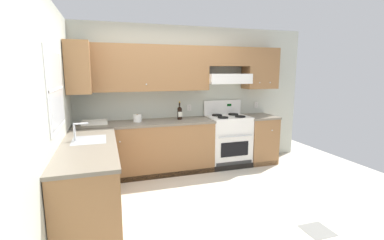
{
  "coord_description": "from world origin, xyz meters",
  "views": [
    {
      "loc": [
        -1.03,
        -3.28,
        1.74
      ],
      "look_at": [
        0.24,
        0.7,
        1.0
      ],
      "focal_mm": 25.53,
      "sensor_mm": 36.0,
      "label": 1
    }
  ],
  "objects_px": {
    "stove": "(228,140)",
    "wine_bottle": "(180,112)",
    "paper_towel_roll": "(137,118)",
    "bowl": "(95,123)"
  },
  "relations": [
    {
      "from": "wine_bottle",
      "to": "paper_towel_roll",
      "type": "xyz_separation_m",
      "value": [
        -0.74,
        -0.01,
        -0.06
      ]
    },
    {
      "from": "stove",
      "to": "paper_towel_roll",
      "type": "distance_m",
      "value": 1.73
    },
    {
      "from": "wine_bottle",
      "to": "bowl",
      "type": "distance_m",
      "value": 1.43
    },
    {
      "from": "bowl",
      "to": "paper_towel_roll",
      "type": "xyz_separation_m",
      "value": [
        0.68,
        -0.01,
        0.04
      ]
    },
    {
      "from": "paper_towel_roll",
      "to": "wine_bottle",
      "type": "bearing_deg",
      "value": 1.11
    },
    {
      "from": "stove",
      "to": "wine_bottle",
      "type": "distance_m",
      "value": 1.07
    },
    {
      "from": "stove",
      "to": "paper_towel_roll",
      "type": "bearing_deg",
      "value": 178.42
    },
    {
      "from": "stove",
      "to": "paper_towel_roll",
      "type": "xyz_separation_m",
      "value": [
        -1.66,
        0.05,
        0.49
      ]
    },
    {
      "from": "bowl",
      "to": "paper_towel_roll",
      "type": "bearing_deg",
      "value": -0.76
    },
    {
      "from": "wine_bottle",
      "to": "bowl",
      "type": "height_order",
      "value": "wine_bottle"
    }
  ]
}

